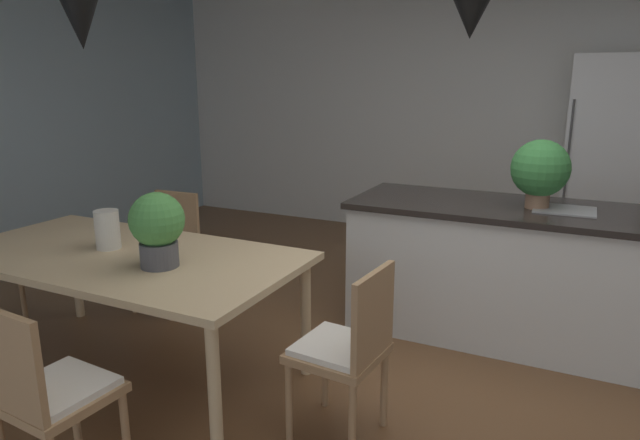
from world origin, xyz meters
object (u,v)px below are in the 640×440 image
Objects in this scene: refrigerator at (603,162)px; potted_plant_on_table at (157,226)px; chair_near_right at (47,392)px; potted_plant_on_island at (540,170)px; chair_kitchen_end at (347,347)px; kitchen_island at (522,272)px; chair_far_left at (168,246)px; dining_table at (123,263)px; vase_on_dining_table at (107,230)px.

refrigerator is 4.84× the size of potted_plant_on_table.
chair_near_right is at bearing -82.67° from potted_plant_on_table.
potted_plant_on_island is (-0.39, -1.99, 0.19)m from refrigerator.
chair_kitchen_end is 1.77m from potted_plant_on_island.
kitchen_island is at bearing 56.98° from chair_near_right.
dining_table is at bearing -62.61° from chair_far_left.
dining_table is 0.90× the size of kitchen_island.
chair_kitchen_end is 0.39× the size of kitchen_island.
dining_table is 1.40m from chair_kitchen_end.
chair_far_left is 3.91m from refrigerator.
potted_plant_on_island reaches higher than vase_on_dining_table.
potted_plant_on_island reaches higher than kitchen_island.
chair_kitchen_end reaches higher than dining_table.
refrigerator reaches higher than dining_table.
chair_near_right is at bearing -62.75° from chair_far_left.
vase_on_dining_table is (-0.59, 0.92, 0.38)m from chair_near_right.
chair_far_left is (-0.46, 0.89, -0.21)m from dining_table.
chair_kitchen_end is 2.20× the size of potted_plant_on_table.
chair_near_right is 0.46× the size of refrigerator.
dining_table is at bearing -125.03° from refrigerator.
vase_on_dining_table is (-2.14, -1.46, 0.39)m from kitchen_island.
potted_plant_on_table reaches higher than kitchen_island.
potted_plant_on_table reaches higher than chair_far_left.
kitchen_island is 2.33m from potted_plant_on_table.
refrigerator reaches higher than chair_near_right.
potted_plant_on_island reaches higher than potted_plant_on_table.
chair_far_left is (-1.85, 0.89, 0.00)m from chair_kitchen_end.
dining_table is at bearing 166.50° from potted_plant_on_table.
refrigerator reaches higher than potted_plant_on_table.
chair_far_left reaches higher than dining_table.
chair_near_right is 2.01× the size of potted_plant_on_island.
kitchen_island reaches higher than chair_kitchen_end.
potted_plant_on_table reaches higher than vase_on_dining_table.
kitchen_island is at bearing -180.00° from potted_plant_on_island.
vase_on_dining_table is at bearing -69.27° from chair_far_left.
chair_kitchen_end is 1.00× the size of chair_near_right.
refrigerator is (2.44, 3.48, 0.27)m from dining_table.
kitchen_island is 0.69m from potted_plant_on_island.
potted_plant_on_table is at bearing -136.32° from kitchen_island.
dining_table is 2.50m from kitchen_island.
dining_table is 0.46m from potted_plant_on_table.
chair_near_right is at bearing -62.90° from dining_table.
kitchen_island reaches higher than dining_table.
chair_far_left is (-0.91, 1.78, 0.00)m from chair_near_right.
refrigerator is at bearing 53.20° from vase_on_dining_table.
dining_table is 4.69× the size of potted_plant_on_island.
vase_on_dining_table is (-0.14, 0.03, 0.17)m from dining_table.
chair_near_right is 4.82m from refrigerator.
potted_plant_on_table is at bearing -120.36° from refrigerator.
refrigerator reaches higher than chair_far_left.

